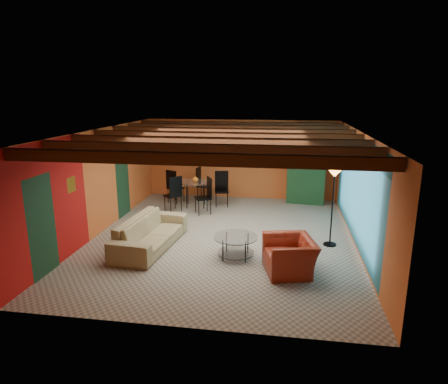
% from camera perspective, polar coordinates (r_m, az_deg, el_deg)
% --- Properties ---
extents(room, '(6.52, 8.01, 2.71)m').
position_cam_1_polar(room, '(9.63, -0.08, 6.87)').
color(room, gray).
rests_on(room, ground).
extents(sofa, '(1.20, 2.57, 0.73)m').
position_cam_1_polar(sofa, '(9.56, -10.63, -5.79)').
color(sofa, '#8B7E5A').
rests_on(sofa, ground).
extents(armchair, '(1.20, 1.30, 0.71)m').
position_cam_1_polar(armchair, '(8.27, 9.50, -9.06)').
color(armchair, maroon).
rests_on(armchair, ground).
extents(coffee_table, '(1.00, 1.00, 0.50)m').
position_cam_1_polar(coffee_table, '(8.87, 1.71, -7.94)').
color(coffee_table, white).
rests_on(coffee_table, ground).
extents(dining_table, '(2.53, 2.53, 1.14)m').
position_cam_1_polar(dining_table, '(12.67, -4.16, 0.40)').
color(dining_table, silver).
rests_on(dining_table, ground).
extents(armoire, '(1.24, 0.72, 2.07)m').
position_cam_1_polar(armoire, '(13.29, 11.78, 2.87)').
color(armoire, brown).
rests_on(armoire, ground).
extents(floor_lamp, '(0.51, 0.51, 1.92)m').
position_cam_1_polar(floor_lamp, '(9.67, 15.45, -2.13)').
color(floor_lamp, black).
rests_on(floor_lamp, ground).
extents(ceiling_fan, '(1.50, 1.50, 0.44)m').
position_cam_1_polar(ceiling_fan, '(9.52, -0.19, 6.77)').
color(ceiling_fan, '#472614').
rests_on(ceiling_fan, ceiling).
extents(painting, '(1.05, 0.03, 0.65)m').
position_cam_1_polar(painting, '(13.63, -1.33, 6.07)').
color(painting, black).
rests_on(painting, wall_back).
extents(potted_plant, '(0.51, 0.48, 0.46)m').
position_cam_1_polar(potted_plant, '(13.11, 12.06, 8.29)').
color(potted_plant, '#26661E').
rests_on(potted_plant, armoire).
extents(vase, '(0.20, 0.20, 0.20)m').
position_cam_1_polar(vase, '(12.52, -4.21, 3.36)').
color(vase, orange).
rests_on(vase, dining_table).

